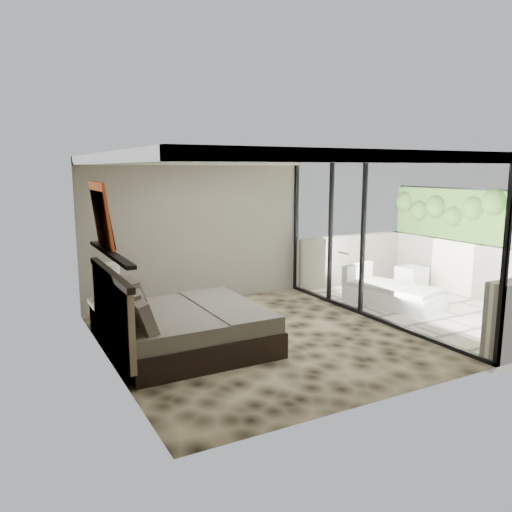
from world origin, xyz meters
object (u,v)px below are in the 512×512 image
bed (182,326)px  nightstand (110,315)px  ottoman (411,278)px  lounger (390,294)px  table_lamp (110,277)px

bed → nightstand: bed is taller
bed → ottoman: 5.72m
ottoman → lounger: lounger is taller
nightstand → lounger: bearing=-28.7°
nightstand → table_lamp: table_lamp is taller
table_lamp → lounger: 5.23m
bed → lounger: bearing=5.5°
table_lamp → lounger: table_lamp is taller
bed → table_lamp: bearing=118.4°
ottoman → lounger: (-1.22, -0.67, -0.04)m
nightstand → ottoman: nightstand is taller
nightstand → table_lamp: 0.62m
table_lamp → ottoman: table_lamp is taller
nightstand → lounger: size_ratio=0.29×
lounger → table_lamp: bearing=155.0°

